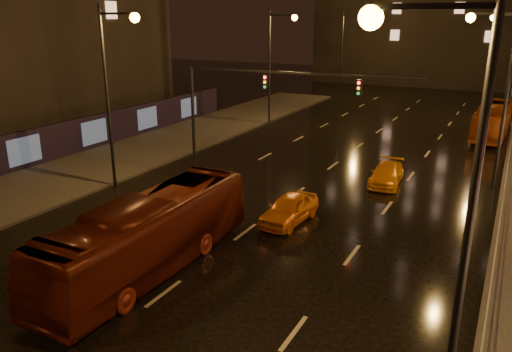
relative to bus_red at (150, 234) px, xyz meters
The scene contains 10 objects.
ground 14.91m from the bus_red, 84.20° to the left, with size 140.00×140.00×0.00m, color black.
sidewalk_left 15.53m from the bus_red, 140.88° to the left, with size 7.00×70.00×0.15m, color #38332D.
hoarding_left 17.10m from the bus_red, 156.70° to the left, with size 0.30×46.00×2.50m, color black.
traffic_signal 15.53m from the bus_red, 103.56° to the left, with size 15.31×0.32×6.20m.
streetlight_right 11.99m from the bus_red, 17.27° to the right, with size 2.64×0.50×10.00m.
railing_right 17.32m from the bus_red, 47.48° to the left, with size 0.05×56.00×1.00m.
bus_red is the anchor object (origin of this frame).
bus_curb 32.45m from the bus_red, 71.82° to the left, with size 2.24×9.57×2.67m, color #993D0F.
taxi_near 7.35m from the bus_red, 67.68° to the left, with size 1.57×3.90×1.33m, color orange.
taxi_far 15.68m from the bus_red, 69.44° to the left, with size 1.64×4.03×1.17m, color orange.
Camera 1 is at (10.08, -8.24, 9.30)m, focal length 35.00 mm.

